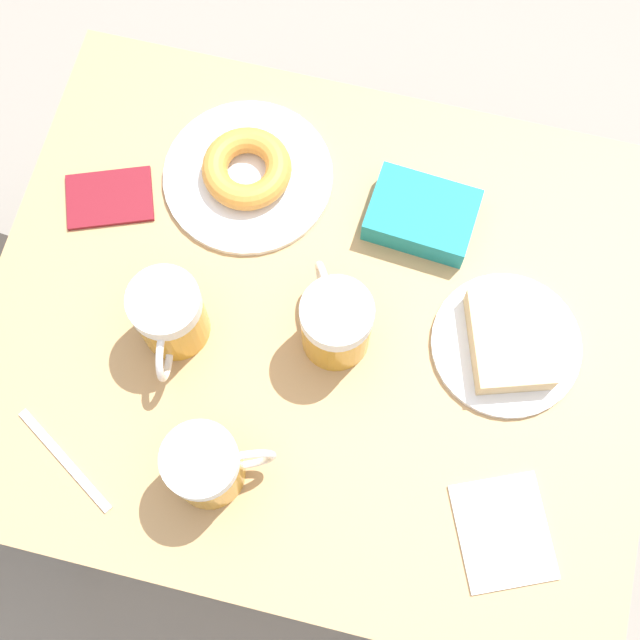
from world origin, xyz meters
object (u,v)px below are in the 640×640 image
at_px(plate_with_cake, 508,342).
at_px(beer_mug_left, 207,466).
at_px(fork, 65,460).
at_px(passport_near_edge, 110,198).
at_px(napkin_folded, 503,532).
at_px(plate_with_donut, 247,172).
at_px(beer_mug_center, 170,316).
at_px(beer_mug_right, 336,323).
at_px(blue_pouch, 422,215).

relative_size(plate_with_cake, beer_mug_left, 1.55).
bearing_deg(fork, passport_near_edge, 9.03).
height_order(napkin_folded, passport_near_edge, passport_near_edge).
relative_size(plate_with_donut, napkin_folded, 1.43).
xyz_separation_m(beer_mug_center, beer_mug_right, (0.04, -0.22, 0.00)).
height_order(beer_mug_left, fork, beer_mug_left).
relative_size(beer_mug_left, blue_pouch, 0.85).
xyz_separation_m(plate_with_cake, passport_near_edge, (0.09, 0.61, -0.02)).
bearing_deg(napkin_folded, fork, 94.49).
bearing_deg(beer_mug_left, plate_with_cake, -52.47).
height_order(plate_with_donut, beer_mug_left, beer_mug_left).
distance_m(plate_with_donut, passport_near_edge, 0.21).
bearing_deg(beer_mug_left, blue_pouch, -24.62).
bearing_deg(blue_pouch, beer_mug_center, 129.35).
bearing_deg(blue_pouch, beer_mug_right, 158.25).
xyz_separation_m(passport_near_edge, blue_pouch, (0.07, -0.45, 0.02)).
bearing_deg(napkin_folded, beer_mug_left, 92.43).
distance_m(plate_with_donut, beer_mug_center, 0.26).
distance_m(plate_with_donut, beer_mug_right, 0.28).
bearing_deg(blue_pouch, beer_mug_left, 155.38).
xyz_separation_m(beer_mug_left, beer_mug_center, (0.18, 0.10, 0.00)).
height_order(beer_mug_center, blue_pouch, beer_mug_center).
bearing_deg(beer_mug_right, beer_mug_center, 101.25).
distance_m(beer_mug_right, blue_pouch, 0.22).
distance_m(beer_mug_right, napkin_folded, 0.35).
bearing_deg(plate_with_cake, plate_with_donut, 68.13).
bearing_deg(plate_with_donut, beer_mug_center, 172.08).
distance_m(plate_with_donut, blue_pouch, 0.26).
bearing_deg(beer_mug_right, plate_with_cake, -79.43).
bearing_deg(beer_mug_center, blue_pouch, -50.65).
height_order(beer_mug_center, beer_mug_right, same).
height_order(plate_with_donut, fork, plate_with_donut).
relative_size(beer_mug_right, fork, 0.81).
bearing_deg(plate_with_cake, beer_mug_center, 100.90).
bearing_deg(passport_near_edge, fork, -170.97).
bearing_deg(plate_with_cake, beer_mug_left, 127.53).
height_order(plate_with_donut, beer_mug_right, beer_mug_right).
bearing_deg(plate_with_donut, beer_mug_left, -171.13).
bearing_deg(blue_pouch, fork, 139.31).
relative_size(beer_mug_right, napkin_folded, 0.75).
bearing_deg(plate_with_cake, fork, 118.62).
distance_m(beer_mug_center, napkin_folded, 0.52).
bearing_deg(napkin_folded, beer_mug_right, 52.90).
height_order(plate_with_cake, beer_mug_center, beer_mug_center).
bearing_deg(beer_mug_right, blue_pouch, -21.75).
relative_size(beer_mug_center, passport_near_edge, 0.94).
xyz_separation_m(beer_mug_left, passport_near_edge, (0.35, 0.26, -0.06)).
bearing_deg(beer_mug_center, beer_mug_left, -150.27).
bearing_deg(plate_with_donut, plate_with_cake, -111.87).
distance_m(fork, passport_near_edge, 0.39).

